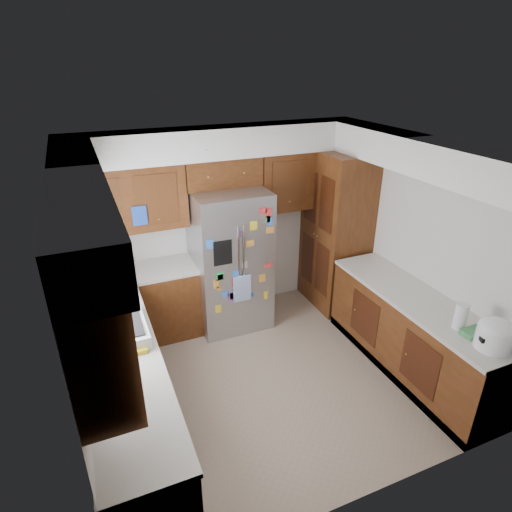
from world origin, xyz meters
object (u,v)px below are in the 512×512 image
Objects in this scene: pantry at (336,231)px; paper_towel at (461,316)px; rice_cooker at (496,334)px; fridge at (230,260)px.

paper_towel is (-0.04, -2.19, -0.03)m from pantry.
rice_cooker is 1.24× the size of paper_towel.
pantry is 8.30× the size of paper_towel.
pantry is 2.19m from paper_towel.
pantry is 1.51m from fridge.
rice_cooker reaches higher than paper_towel.
pantry is 6.70× the size of rice_cooker.
pantry is 1.19× the size of fridge.
paper_towel is (-0.04, 0.34, -0.01)m from rice_cooker.
paper_towel is at bearing 97.36° from rice_cooker.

